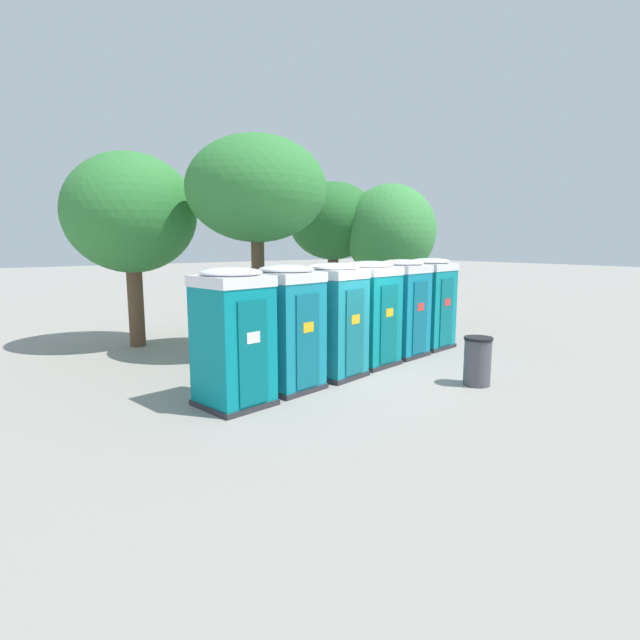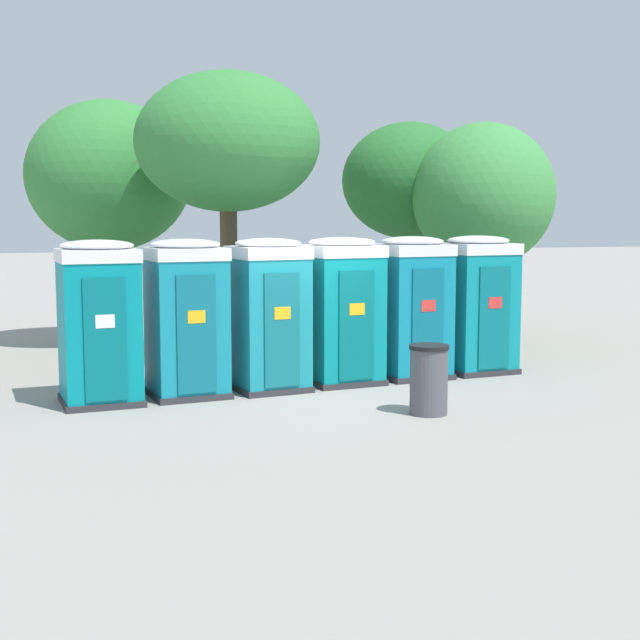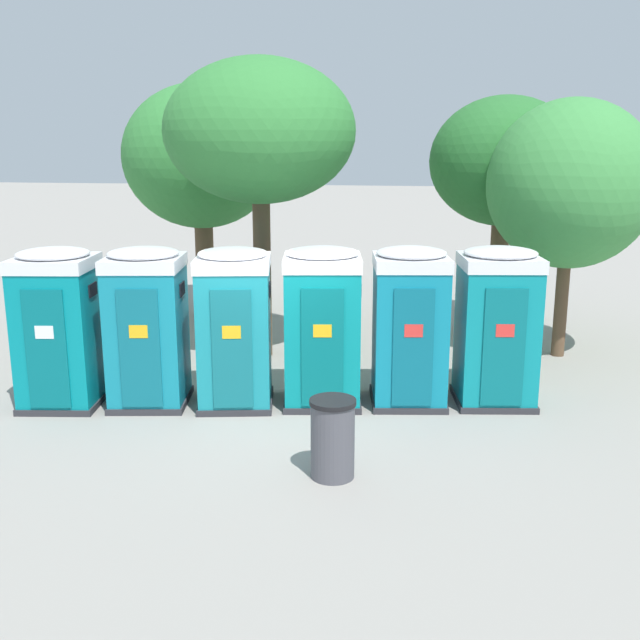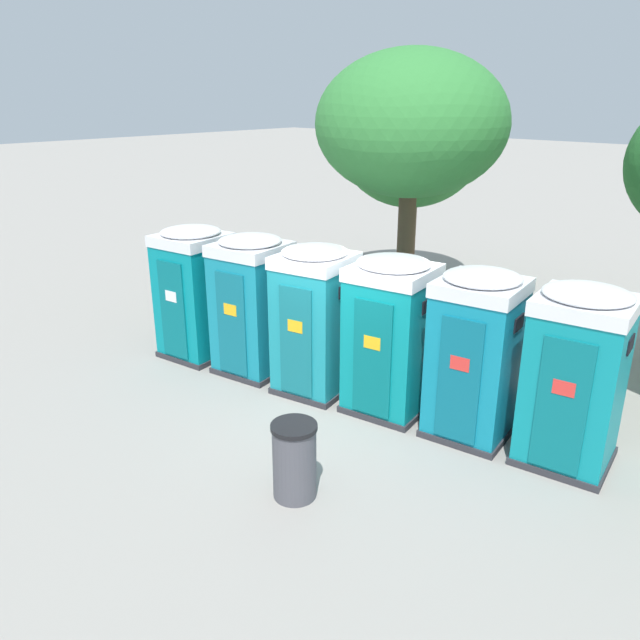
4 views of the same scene
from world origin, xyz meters
TOP-DOWN VIEW (x-y plane):
  - ground_plane at (0.00, 0.00)m, footprint 120.00×120.00m
  - portapotty_0 at (-3.48, -0.17)m, footprint 1.34×1.34m
  - portapotty_1 at (-2.12, 0.07)m, footprint 1.36×1.36m
  - portapotty_2 at (-0.74, 0.24)m, footprint 1.36×1.39m
  - portapotty_3 at (0.62, 0.52)m, footprint 1.39×1.36m
  - portapotty_4 at (1.99, 0.74)m, footprint 1.33×1.34m
  - portapotty_5 at (3.36, 0.95)m, footprint 1.37×1.35m
  - street_tree_0 at (3.75, 5.64)m, footprint 3.14×3.14m
  - street_tree_1 at (4.84, 3.92)m, footprint 3.12×3.12m
  - street_tree_2 at (-0.93, 3.10)m, footprint 3.57×3.57m
  - street_tree_3 at (-3.08, 6.30)m, footprint 3.63×3.63m
  - trash_can at (1.15, -2.19)m, footprint 0.59×0.59m

SIDE VIEW (x-z plane):
  - ground_plane at x=0.00m, z-range 0.00..0.00m
  - trash_can at x=1.15m, z-range 0.00..1.03m
  - portapotty_3 at x=0.62m, z-range 0.01..2.55m
  - portapotty_5 at x=3.36m, z-range 0.01..2.55m
  - portapotty_0 at x=-3.48m, z-range 0.01..2.55m
  - portapotty_1 at x=-2.12m, z-range 0.01..2.55m
  - portapotty_4 at x=1.99m, z-range 0.01..2.55m
  - portapotty_2 at x=-0.74m, z-range 0.01..2.55m
  - street_tree_1 at x=4.84m, z-range 0.87..5.80m
  - street_tree_0 at x=3.75m, z-range 1.14..6.22m
  - street_tree_3 at x=-3.08m, z-range 1.03..6.47m
  - street_tree_2 at x=-0.93m, z-range 1.46..7.11m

